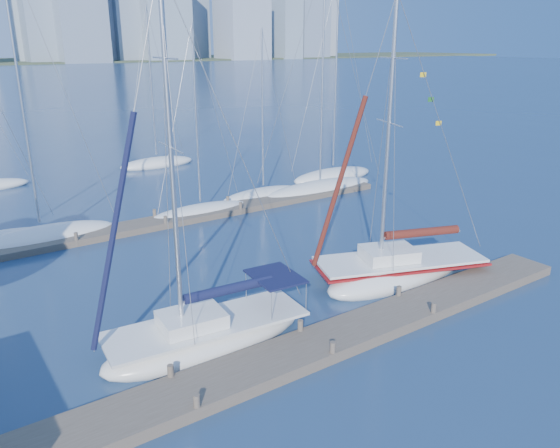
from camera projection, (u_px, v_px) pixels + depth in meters
ground at (316, 351)px, 19.00m from camera, size 700.00×700.00×0.00m
near_dock at (316, 346)px, 18.94m from camera, size 26.00×2.00×0.40m
far_dock at (176, 219)px, 32.50m from camera, size 30.00×1.80×0.36m
sailboat_navy at (206, 318)px, 19.04m from camera, size 7.86×3.18×12.83m
sailboat_maroon at (400, 258)px, 24.59m from camera, size 8.61×5.30×12.64m
bg_boat_1 at (42, 236)px, 29.28m from camera, size 8.20×4.93×15.89m
bg_boat_2 at (201, 211)px, 33.90m from camera, size 6.93×3.71×11.54m
bg_boat_3 at (263, 194)px, 37.59m from camera, size 6.47×3.04×11.38m
bg_boat_4 at (320, 188)px, 38.98m from camera, size 9.51×5.21×15.75m
bg_boat_5 at (333, 175)px, 42.77m from camera, size 7.64×3.29×15.60m
bg_boat_7 at (157, 163)px, 47.15m from camera, size 6.91×4.61×13.37m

